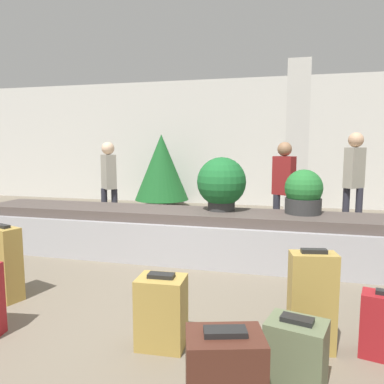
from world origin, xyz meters
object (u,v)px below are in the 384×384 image
(potted_plant_0, at_px, (304,193))
(traveler_1, at_px, (284,184))
(pillar, at_px, (297,142))
(potted_plant_1, at_px, (222,184))
(traveler_2, at_px, (354,175))
(suitcase_1, at_px, (296,356))
(decorated_tree, at_px, (162,167))
(suitcase_5, at_px, (162,312))
(traveler_0, at_px, (109,179))
(suitcase_0, at_px, (312,302))
(suitcase_3, at_px, (4,263))

(potted_plant_0, relative_size, traveler_1, 0.36)
(potted_plant_0, height_order, traveler_1, traveler_1)
(pillar, height_order, potted_plant_1, pillar)
(potted_plant_0, xyz_separation_m, traveler_2, (0.85, 1.62, 0.12))
(traveler_1, bearing_deg, potted_plant_0, -47.34)
(suitcase_1, relative_size, decorated_tree, 0.27)
(suitcase_5, height_order, decorated_tree, decorated_tree)
(suitcase_1, bearing_deg, traveler_0, 144.21)
(traveler_2, bearing_deg, potted_plant_1, -3.77)
(suitcase_0, bearing_deg, decorated_tree, 107.89)
(potted_plant_1, distance_m, traveler_0, 2.49)
(potted_plant_1, xyz_separation_m, traveler_0, (-2.22, 1.12, -0.08))
(pillar, bearing_deg, decorated_tree, 164.34)
(pillar, bearing_deg, traveler_2, -56.60)
(suitcase_1, distance_m, traveler_2, 4.49)
(traveler_1, relative_size, traveler_2, 0.91)
(pillar, height_order, traveler_0, pillar)
(suitcase_5, relative_size, traveler_0, 0.36)
(potted_plant_1, distance_m, decorated_tree, 4.46)
(suitcase_0, bearing_deg, potted_plant_1, 105.82)
(suitcase_0, bearing_deg, traveler_1, 84.23)
(traveler_1, xyz_separation_m, traveler_2, (1.11, 0.57, 0.11))
(suitcase_1, distance_m, traveler_1, 3.81)
(traveler_2, bearing_deg, suitcase_3, -0.97)
(pillar, relative_size, suitcase_3, 4.22)
(potted_plant_0, relative_size, traveler_0, 0.36)
(potted_plant_1, height_order, traveler_0, traveler_0)
(suitcase_0, relative_size, potted_plant_0, 1.37)
(traveler_1, xyz_separation_m, decorated_tree, (-2.98, 2.82, 0.06))
(potted_plant_0, distance_m, potted_plant_1, 1.06)
(suitcase_1, distance_m, suitcase_5, 1.02)
(pillar, xyz_separation_m, suitcase_1, (-0.08, -5.66, -1.37))
(pillar, relative_size, traveler_0, 2.02)
(decorated_tree, bearing_deg, suitcase_3, -86.55)
(suitcase_1, relative_size, suitcase_5, 0.85)
(suitcase_1, distance_m, potted_plant_1, 2.93)
(suitcase_3, xyz_separation_m, potted_plant_1, (1.83, 1.92, 0.65))
(traveler_0, relative_size, decorated_tree, 0.88)
(suitcase_1, bearing_deg, suitcase_3, 179.27)
(suitcase_1, xyz_separation_m, decorated_tree, (-3.12, 6.56, 0.76))
(traveler_2, bearing_deg, suitcase_1, 32.76)
(potted_plant_0, bearing_deg, decorated_tree, 129.98)
(pillar, height_order, suitcase_1, pillar)
(suitcase_3, height_order, traveler_1, traveler_1)
(pillar, distance_m, decorated_tree, 3.38)
(pillar, bearing_deg, suitcase_3, -120.13)
(suitcase_5, distance_m, potted_plant_1, 2.48)
(traveler_2, bearing_deg, traveler_0, -37.36)
(traveler_2, bearing_deg, suitcase_5, 19.55)
(suitcase_3, height_order, suitcase_5, suitcase_3)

